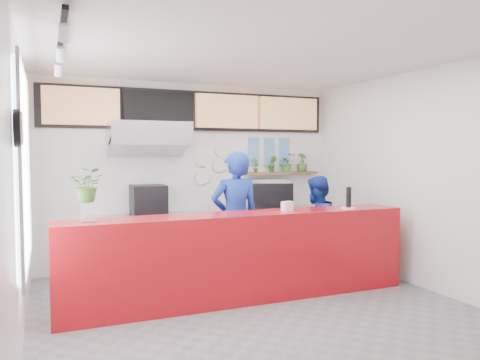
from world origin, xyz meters
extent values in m
plane|color=slate|center=(0.00, 0.00, 0.00)|extent=(5.00, 5.00, 0.00)
plane|color=silver|center=(0.00, 0.00, 3.00)|extent=(5.00, 5.00, 0.00)
plane|color=white|center=(0.00, 2.50, 1.50)|extent=(5.00, 0.00, 5.00)
plane|color=white|center=(-2.50, 0.00, 1.50)|extent=(0.00, 5.00, 5.00)
plane|color=white|center=(2.50, 0.00, 1.50)|extent=(0.00, 5.00, 5.00)
cube|color=#AB0C13|center=(0.00, 0.40, 0.55)|extent=(4.50, 0.60, 1.10)
cube|color=beige|center=(0.00, 2.49, 2.60)|extent=(5.00, 0.02, 0.80)
cube|color=#B2B5BA|center=(-0.80, 2.20, 0.45)|extent=(1.80, 0.60, 0.90)
cube|color=black|center=(-0.81, 2.20, 1.13)|extent=(0.52, 0.52, 0.46)
cube|color=#B2B5BA|center=(-0.80, 2.15, 2.15)|extent=(1.20, 0.70, 0.35)
cube|color=#B2B5BA|center=(-0.80, 2.15, 1.95)|extent=(1.20, 0.69, 0.31)
cube|color=#B2B5BA|center=(1.50, 2.20, 0.45)|extent=(1.80, 0.60, 0.90)
cube|color=black|center=(1.28, 2.20, 1.12)|extent=(0.78, 0.63, 0.44)
cube|color=#B6B9BD|center=(1.28, 2.20, 1.38)|extent=(0.79, 0.68, 0.06)
cube|color=brown|center=(1.60, 2.40, 1.50)|extent=(1.40, 0.18, 0.04)
cube|color=tan|center=(-1.75, 2.38, 2.55)|extent=(1.10, 0.10, 0.55)
cube|color=black|center=(-0.59, 2.38, 2.55)|extent=(1.10, 0.10, 0.55)
cube|color=tan|center=(0.57, 2.38, 2.55)|extent=(1.10, 0.10, 0.55)
cube|color=tan|center=(1.73, 2.38, 2.55)|extent=(1.10, 0.10, 0.55)
cube|color=black|center=(0.00, 2.46, 2.55)|extent=(4.80, 0.04, 0.65)
cube|color=silver|center=(-2.47, 0.30, 1.70)|extent=(0.04, 2.20, 1.90)
cube|color=#B2B5BA|center=(-2.45, 0.30, 1.70)|extent=(0.03, 2.30, 2.00)
cylinder|color=black|center=(-2.46, -0.90, 2.05)|extent=(0.05, 0.30, 0.30)
cylinder|color=white|center=(-2.43, -0.90, 2.05)|extent=(0.02, 0.26, 0.26)
cube|color=black|center=(-2.10, 0.00, 2.94)|extent=(0.05, 2.40, 0.04)
cylinder|color=silver|center=(0.15, 2.47, 1.75)|extent=(0.24, 0.03, 0.24)
cylinder|color=silver|center=(0.45, 2.47, 1.65)|extent=(0.24, 0.03, 0.24)
cylinder|color=silver|center=(0.15, 2.47, 1.45)|extent=(0.24, 0.03, 0.24)
cylinder|color=silver|center=(0.50, 2.47, 1.90)|extent=(0.24, 0.03, 0.24)
cube|color=#598CBF|center=(1.10, 2.48, 2.00)|extent=(0.20, 0.02, 0.25)
cube|color=#598CBF|center=(1.40, 2.48, 2.00)|extent=(0.20, 0.02, 0.25)
cube|color=#598CBF|center=(1.70, 2.48, 2.00)|extent=(0.20, 0.02, 0.25)
cube|color=#598CBF|center=(1.10, 2.48, 1.75)|extent=(0.20, 0.02, 0.25)
cube|color=#598CBF|center=(1.40, 2.48, 1.75)|extent=(0.20, 0.02, 0.25)
cube|color=#598CBF|center=(1.70, 2.48, 1.75)|extent=(0.20, 0.02, 0.25)
imported|color=navy|center=(0.14, 0.95, 0.94)|extent=(0.71, 0.49, 1.88)
imported|color=navy|center=(1.45, 0.98, 0.76)|extent=(0.93, 0.90, 1.51)
imported|color=#376824|center=(1.10, 2.40, 1.65)|extent=(0.14, 0.09, 0.26)
imported|color=#376824|center=(1.42, 2.40, 1.67)|extent=(0.20, 0.18, 0.29)
imported|color=#376824|center=(1.71, 2.40, 1.68)|extent=(0.29, 0.26, 0.33)
imported|color=#376824|center=(2.03, 2.40, 1.69)|extent=(0.24, 0.22, 0.34)
cylinder|color=white|center=(-1.84, 0.34, 1.21)|extent=(0.19, 0.19, 0.22)
imported|color=#376824|center=(-1.84, 0.34, 1.51)|extent=(0.41, 0.38, 0.38)
cube|color=white|center=(0.63, 0.37, 1.16)|extent=(0.17, 0.13, 0.13)
cylinder|color=white|center=(1.54, 0.31, 1.11)|extent=(0.27, 0.27, 0.02)
cylinder|color=black|center=(1.54, 0.31, 1.25)|extent=(0.07, 0.07, 0.28)
camera|label=1|loc=(-2.26, -4.97, 1.85)|focal=35.00mm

